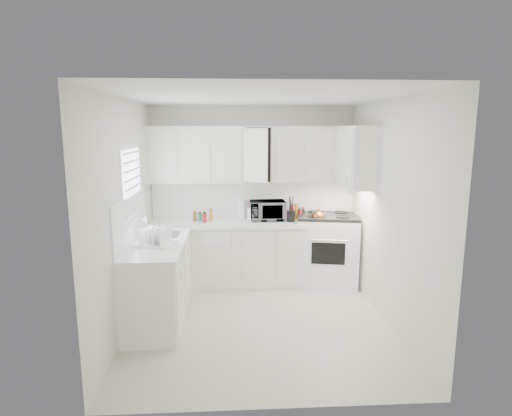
{
  "coord_description": "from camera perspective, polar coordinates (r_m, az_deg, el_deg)",
  "views": [
    {
      "loc": [
        -0.31,
        -4.7,
        2.24
      ],
      "look_at": [
        0.0,
        0.7,
        1.25
      ],
      "focal_mm": 29.79,
      "sensor_mm": 36.0,
      "label": 1
    }
  ],
  "objects": [
    {
      "name": "sauce_right_3",
      "position": [
        6.31,
        6.4,
        -0.61
      ],
      "size": [
        0.06,
        0.06,
        0.19
      ],
      "primitive_type": "cylinder",
      "color": "black",
      "rests_on": "countertop_back"
    },
    {
      "name": "countertop_back",
      "position": [
        6.14,
        -3.96,
        -2.03
      ],
      "size": [
        2.24,
        0.64,
        0.05
      ],
      "primitive_type": "cube",
      "color": "silver",
      "rests_on": "lower_cabinets_back"
    },
    {
      "name": "floor",
      "position": [
        5.22,
        0.46,
        -15.06
      ],
      "size": [
        3.2,
        3.2,
        0.0
      ],
      "primitive_type": "plane",
      "color": "beige",
      "rests_on": "ground"
    },
    {
      "name": "wall_front",
      "position": [
        3.26,
        2.35,
        -6.45
      ],
      "size": [
        3.0,
        0.0,
        3.0
      ],
      "primitive_type": "plane",
      "rotation": [
        -1.57,
        0.0,
        0.0
      ],
      "color": "beige",
      "rests_on": "ground"
    },
    {
      "name": "wall_right",
      "position": [
        5.13,
        17.46,
        -0.69
      ],
      "size": [
        0.0,
        3.2,
        3.2
      ],
      "primitive_type": "plane",
      "rotation": [
        1.57,
        0.0,
        -1.57
      ],
      "color": "beige",
      "rests_on": "ground"
    },
    {
      "name": "upper_cabinets_back",
      "position": [
        6.19,
        -0.39,
        3.51
      ],
      "size": [
        3.0,
        0.33,
        0.8
      ],
      "primitive_type": null,
      "color": "beige",
      "rests_on": "wall_back"
    },
    {
      "name": "sauce_right_2",
      "position": [
        6.36,
        5.82,
        -0.52
      ],
      "size": [
        0.06,
        0.06,
        0.19
      ],
      "primitive_type": "cylinder",
      "color": "maroon",
      "rests_on": "countertop_back"
    },
    {
      "name": "spice_left_1",
      "position": [
        6.17,
        -7.54,
        -1.17
      ],
      "size": [
        0.06,
        0.06,
        0.13
      ],
      "primitive_type": "cylinder",
      "color": "#297B41",
      "rests_on": "countertop_back"
    },
    {
      "name": "upper_cabinets_right",
      "position": [
        5.81,
        13.21,
        2.78
      ],
      "size": [
        0.33,
        0.9,
        0.8
      ],
      "primitive_type": null,
      "color": "beige",
      "rests_on": "wall_right"
    },
    {
      "name": "microwave",
      "position": [
        6.18,
        1.53,
        -0.05
      ],
      "size": [
        0.52,
        0.3,
        0.34
      ],
      "primitive_type": "imported",
      "rotation": [
        0.0,
        0.0,
        0.04
      ],
      "color": "gray",
      "rests_on": "countertop_back"
    },
    {
      "name": "tea_kettle",
      "position": [
        6.06,
        8.35,
        -1.06
      ],
      "size": [
        0.26,
        0.22,
        0.22
      ],
      "primitive_type": null,
      "rotation": [
        0.0,
        0.0,
        0.1
      ],
      "color": "brown",
      "rests_on": "stove"
    },
    {
      "name": "sauce_right_1",
      "position": [
        6.29,
        5.41,
        -0.63
      ],
      "size": [
        0.06,
        0.06,
        0.19
      ],
      "primitive_type": "cylinder",
      "color": "gold",
      "rests_on": "countertop_back"
    },
    {
      "name": "spice_left_2",
      "position": [
        6.26,
        -6.8,
        -0.99
      ],
      "size": [
        0.06,
        0.06,
        0.13
      ],
      "primitive_type": "cylinder",
      "color": "#A3151F",
      "rests_on": "countertop_back"
    },
    {
      "name": "lower_cabinets_left",
      "position": [
        5.29,
        -12.94,
        -9.67
      ],
      "size": [
        0.6,
        1.6,
        0.9
      ],
      "primitive_type": null,
      "color": "beige",
      "rests_on": "floor"
    },
    {
      "name": "rice_cooker",
      "position": [
        6.21,
        -0.19,
        -0.59
      ],
      "size": [
        0.23,
        0.23,
        0.22
      ],
      "primitive_type": null,
      "rotation": [
        0.0,
        0.0,
        0.08
      ],
      "color": "white",
      "rests_on": "countertop_back"
    },
    {
      "name": "paper_towel",
      "position": [
        6.33,
        -1.91,
        -0.14
      ],
      "size": [
        0.12,
        0.12,
        0.27
      ],
      "primitive_type": "cylinder",
      "color": "white",
      "rests_on": "countertop_back"
    },
    {
      "name": "frying_pan",
      "position": [
        6.47,
        10.89,
        -1.18
      ],
      "size": [
        0.35,
        0.5,
        0.04
      ],
      "primitive_type": null,
      "rotation": [
        0.0,
        0.0,
        -0.17
      ],
      "color": "black",
      "rests_on": "stove"
    },
    {
      "name": "spice_left_0",
      "position": [
        6.27,
        -8.17,
        -1.01
      ],
      "size": [
        0.06,
        0.06,
        0.13
      ],
      "primitive_type": "cylinder",
      "color": "brown",
      "rests_on": "countertop_back"
    },
    {
      "name": "countertop_left",
      "position": [
        5.15,
        -13.05,
        -4.7
      ],
      "size": [
        0.64,
        1.62,
        0.05
      ],
      "primitive_type": "cube",
      "color": "silver",
      "rests_on": "lower_cabinets_left"
    },
    {
      "name": "dish_rack",
      "position": [
        4.97,
        -13.47,
        -3.58
      ],
      "size": [
        0.5,
        0.43,
        0.23
      ],
      "primitive_type": null,
      "rotation": [
        0.0,
        0.0,
        -0.3
      ],
      "color": "white",
      "rests_on": "countertop_left"
    },
    {
      "name": "sauce_right_0",
      "position": [
        6.34,
        4.84,
        -0.53
      ],
      "size": [
        0.06,
        0.06,
        0.19
      ],
      "primitive_type": "cylinder",
      "color": "#A3151F",
      "rests_on": "countertop_back"
    },
    {
      "name": "sink",
      "position": [
        5.45,
        -12.5,
        -2.28
      ],
      "size": [
        0.42,
        0.38,
        0.3
      ],
      "primitive_type": null,
      "color": "gray",
      "rests_on": "countertop_left"
    },
    {
      "name": "backsplash_back",
      "position": [
        6.38,
        -0.46,
        1.22
      ],
      "size": [
        2.98,
        0.02,
        0.55
      ],
      "primitive_type": "cube",
      "color": "silver",
      "rests_on": "wall_back"
    },
    {
      "name": "wall_left",
      "position": [
        4.94,
        -17.16,
        -1.08
      ],
      "size": [
        0.0,
        3.2,
        3.2
      ],
      "primitive_type": "plane",
      "rotation": [
        1.57,
        0.0,
        1.57
      ],
      "color": "beige",
      "rests_on": "ground"
    },
    {
      "name": "window_blinds",
      "position": [
        5.23,
        -16.19,
        2.37
      ],
      "size": [
        0.06,
        0.96,
        1.06
      ],
      "primitive_type": null,
      "color": "white",
      "rests_on": "wall_left"
    },
    {
      "name": "lower_cabinets_back",
      "position": [
        6.26,
        -3.9,
        -6.26
      ],
      "size": [
        2.22,
        0.6,
        0.9
      ],
      "primitive_type": null,
      "color": "beige",
      "rests_on": "floor"
    },
    {
      "name": "wall_back",
      "position": [
        6.38,
        -0.47,
        1.9
      ],
      "size": [
        3.0,
        0.0,
        3.0
      ],
      "primitive_type": "plane",
      "rotation": [
        1.57,
        0.0,
        0.0
      ],
      "color": "beige",
      "rests_on": "ground"
    },
    {
      "name": "spice_left_3",
      "position": [
        6.16,
        -6.15,
        -1.15
      ],
      "size": [
        0.06,
        0.06,
        0.13
      ],
      "primitive_type": "cylinder",
      "color": "gold",
      "rests_on": "countertop_back"
    },
    {
      "name": "backsplash_left",
      "position": [
        5.14,
        -16.48,
        -1.45
      ],
      "size": [
        0.02,
        1.6,
        0.55
      ],
      "primitive_type": "cube",
      "color": "silver",
      "rests_on": "wall_left"
    },
    {
      "name": "utensil_crock",
      "position": [
        6.08,
        4.73,
        -0.1
      ],
      "size": [
        0.14,
        0.14,
        0.38
      ],
      "primitive_type": null,
      "rotation": [
        0.0,
        0.0,
        0.15
      ],
      "color": "black",
      "rests_on": "countertop_back"
    },
    {
      "name": "stove",
      "position": [
        6.34,
        9.57,
        -4.19
      ],
      "size": [
        0.97,
        0.85,
        1.32
      ],
      "primitive_type": null,
      "rotation": [
        0.0,
        0.0,
        -0.18
      ],
      "color": "white",
      "rests_on": "floor"
    },
    {
      "name": "ceiling",
      "position": [
        4.73,
        0.51,
        14.73
      ],
      "size": [
        3.2,
        3.2,
        0.0
      ],
      "primitive_type": "plane",
      "rotation": [
        3.14,
        0.0,
        0.0
      ],
      "color": "white",
      "rests_on": "ground"
    }
  ]
}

